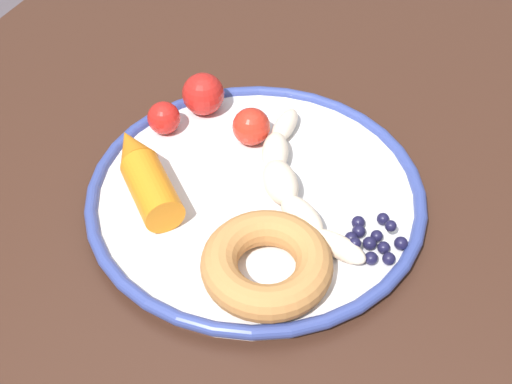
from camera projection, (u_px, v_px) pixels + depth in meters
dining_table at (194, 280)px, 0.66m from camera, size 1.27×0.74×0.70m
plate at (256, 194)px, 0.61m from camera, size 0.31×0.31×0.02m
banana at (291, 182)px, 0.60m from camera, size 0.16×0.14×0.03m
carrot_orange at (144, 172)px, 0.60m from camera, size 0.11×0.11×0.04m
donut at (267, 264)px, 0.53m from camera, size 0.13×0.13×0.03m
blueberry_pile at (373, 239)px, 0.56m from camera, size 0.06×0.05×0.02m
tomato_near at (251, 127)px, 0.64m from camera, size 0.04×0.04×0.04m
tomato_mid at (164, 118)px, 0.66m from camera, size 0.03×0.03×0.03m
tomato_far at (203, 94)px, 0.67m from camera, size 0.04×0.04×0.04m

